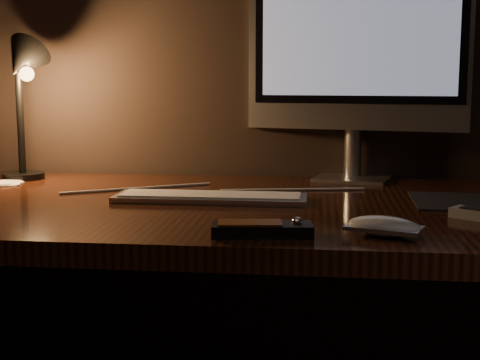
# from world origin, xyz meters

# --- Properties ---
(desk) EXTENTS (1.60, 0.75, 0.75)m
(desk) POSITION_xyz_m (0.00, 1.93, 0.62)
(desk) COLOR #3A1A0D
(desk) RESTS_ON ground
(monitor) EXTENTS (0.53, 0.19, 0.56)m
(monitor) POSITION_xyz_m (0.26, 2.18, 1.08)
(monitor) COLOR silver
(monitor) RESTS_ON desk
(keyboard) EXTENTS (0.39, 0.11, 0.01)m
(keyboard) POSITION_xyz_m (-0.04, 1.86, 0.76)
(keyboard) COLOR silver
(keyboard) RESTS_ON desk
(mousepad) EXTENTS (0.27, 0.22, 0.00)m
(mousepad) POSITION_xyz_m (0.50, 1.90, 0.75)
(mousepad) COLOR black
(mousepad) RESTS_ON desk
(mouse) EXTENTS (0.13, 0.09, 0.02)m
(mouse) POSITION_xyz_m (0.28, 1.58, 0.76)
(mouse) COLOR white
(mouse) RESTS_ON desk
(media_remote) EXTENTS (0.16, 0.08, 0.03)m
(media_remote) POSITION_xyz_m (0.09, 1.56, 0.76)
(media_remote) COLOR black
(media_remote) RESTS_ON desk
(desk_lamp) EXTENTS (0.16, 0.18, 0.35)m
(desk_lamp) POSITION_xyz_m (-0.53, 2.08, 0.99)
(desk_lamp) COLOR black
(desk_lamp) RESTS_ON desk
(cable) EXTENTS (0.63, 0.22, 0.01)m
(cable) POSITION_xyz_m (-0.05, 1.98, 0.75)
(cable) COLOR white
(cable) RESTS_ON desk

